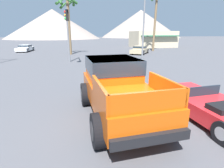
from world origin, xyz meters
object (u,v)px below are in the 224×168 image
(orange_pickup_truck, at_px, (117,85))
(red_convertible_car, at_px, (211,107))
(palm_tree_short, at_px, (67,11))
(street_lamp_post, at_px, (145,2))
(traffic_light_crosswalk, at_px, (67,26))
(parked_car_tan, at_px, (140,50))
(palm_tree_tall, at_px, (156,7))
(parked_car_white, at_px, (25,48))

(orange_pickup_truck, distance_m, red_convertible_car, 3.37)
(palm_tree_short, bearing_deg, street_lamp_post, -63.96)
(traffic_light_crosswalk, relative_size, street_lamp_post, 0.57)
(parked_car_tan, relative_size, palm_tree_tall, 0.47)
(orange_pickup_truck, distance_m, palm_tree_short, 20.73)
(parked_car_tan, relative_size, street_lamp_post, 0.50)
(palm_tree_tall, bearing_deg, street_lamp_post, -120.83)
(palm_tree_tall, bearing_deg, orange_pickup_truck, -120.25)
(traffic_light_crosswalk, bearing_deg, palm_tree_short, 178.41)
(red_convertible_car, relative_size, palm_tree_short, 0.57)
(red_convertible_car, bearing_deg, palm_tree_tall, 65.77)
(parked_car_white, bearing_deg, parked_car_tan, 161.16)
(parked_car_white, xyz_separation_m, palm_tree_short, (7.12, -6.32, 5.26))
(traffic_light_crosswalk, bearing_deg, palm_tree_tall, 124.70)
(parked_car_tan, bearing_deg, street_lamp_post, 106.00)
(traffic_light_crosswalk, height_order, street_lamp_post, street_lamp_post)
(palm_tree_tall, height_order, palm_tree_short, palm_tree_tall)
(street_lamp_post, relative_size, palm_tree_tall, 0.94)
(parked_car_tan, relative_size, parked_car_white, 0.93)
(traffic_light_crosswalk, relative_size, palm_tree_short, 0.66)
(parked_car_tan, xyz_separation_m, street_lamp_post, (-4.14, -10.16, 4.65))
(red_convertible_car, bearing_deg, palm_tree_short, 99.82)
(orange_pickup_truck, relative_size, red_convertible_car, 1.13)
(parked_car_white, bearing_deg, red_convertible_car, 118.85)
(street_lamp_post, bearing_deg, orange_pickup_truck, -119.29)
(palm_tree_tall, distance_m, palm_tree_short, 13.99)
(parked_car_white, xyz_separation_m, street_lamp_post, (12.94, -18.23, 4.68))
(palm_tree_tall, bearing_deg, traffic_light_crosswalk, -145.30)
(red_convertible_car, height_order, palm_tree_short, palm_tree_short)
(red_convertible_car, height_order, parked_car_tan, parked_car_tan)
(parked_car_white, relative_size, street_lamp_post, 0.53)
(parked_car_tan, xyz_separation_m, parked_car_white, (-17.08, 8.07, -0.03))
(red_convertible_car, height_order, street_lamp_post, street_lamp_post)
(street_lamp_post, bearing_deg, traffic_light_crosswalk, 148.45)
(traffic_light_crosswalk, distance_m, street_lamp_post, 7.29)
(street_lamp_post, relative_size, palm_tree_short, 1.15)
(street_lamp_post, bearing_deg, parked_car_tan, 67.85)
(street_lamp_post, bearing_deg, red_convertible_car, -99.29)
(traffic_light_crosswalk, xyz_separation_m, street_lamp_post, (6.05, -3.71, 1.68))
(street_lamp_post, xyz_separation_m, palm_tree_short, (-5.82, 11.91, 0.57))
(red_convertible_car, relative_size, traffic_light_crosswalk, 0.86)
(red_convertible_car, distance_m, parked_car_tan, 20.39)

